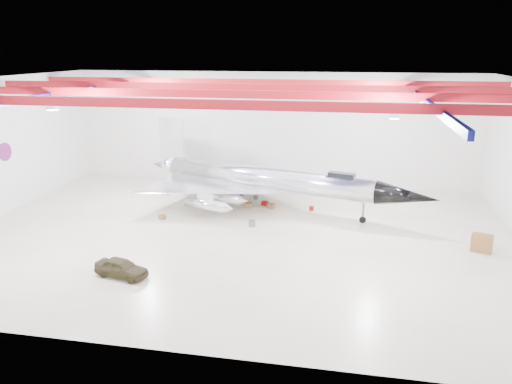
# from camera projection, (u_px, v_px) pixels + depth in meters

# --- Properties ---
(floor) EXTENTS (40.00, 40.00, 0.00)m
(floor) POSITION_uv_depth(u_px,v_px,m) (238.00, 234.00, 36.61)
(floor) COLOR #C0B299
(floor) RESTS_ON ground
(wall_back) EXTENTS (40.00, 0.00, 40.00)m
(wall_back) POSITION_uv_depth(u_px,v_px,m) (271.00, 129.00, 49.25)
(wall_back) COLOR silver
(wall_back) RESTS_ON floor
(ceiling) EXTENTS (40.00, 40.00, 0.00)m
(ceiling) POSITION_uv_depth(u_px,v_px,m) (236.00, 81.00, 33.57)
(ceiling) COLOR #0A0F38
(ceiling) RESTS_ON wall_back
(ceiling_structure) EXTENTS (39.50, 29.50, 1.08)m
(ceiling_structure) POSITION_uv_depth(u_px,v_px,m) (236.00, 91.00, 33.76)
(ceiling_structure) COLOR maroon
(ceiling_structure) RESTS_ON ceiling
(wall_roundel) EXTENTS (0.10, 1.50, 1.50)m
(wall_roundel) POSITION_uv_depth(u_px,v_px,m) (5.00, 152.00, 40.74)
(wall_roundel) COLOR #B21414
(wall_roundel) RESTS_ON wall_left
(jet_aircraft) EXTENTS (25.55, 18.59, 7.14)m
(jet_aircraft) POSITION_uv_depth(u_px,v_px,m) (266.00, 181.00, 42.10)
(jet_aircraft) COLOR silver
(jet_aircraft) RESTS_ON floor
(jeep) EXTENTS (3.54, 2.03, 1.13)m
(jeep) POSITION_uv_depth(u_px,v_px,m) (121.00, 268.00, 29.64)
(jeep) COLOR #37301B
(jeep) RESTS_ON floor
(desk) EXTENTS (1.48, 1.08, 1.23)m
(desk) POSITION_uv_depth(u_px,v_px,m) (482.00, 243.00, 33.28)
(desk) COLOR brown
(desk) RESTS_ON floor
(crate_ply) EXTENTS (0.65, 0.60, 0.37)m
(crate_ply) POSITION_uv_depth(u_px,v_px,m) (162.00, 217.00, 39.77)
(crate_ply) COLOR olive
(crate_ply) RESTS_ON floor
(toolbox_red) EXTENTS (0.63, 0.58, 0.36)m
(toolbox_red) POSITION_uv_depth(u_px,v_px,m) (265.00, 203.00, 43.38)
(toolbox_red) COLOR maroon
(toolbox_red) RESTS_ON floor
(engine_drum) EXTENTS (0.56, 0.56, 0.46)m
(engine_drum) POSITION_uv_depth(u_px,v_px,m) (252.00, 223.00, 38.18)
(engine_drum) COLOR #59595B
(engine_drum) RESTS_ON floor
(parts_bin) EXTENTS (0.68, 0.62, 0.39)m
(parts_bin) POSITION_uv_depth(u_px,v_px,m) (271.00, 206.00, 42.57)
(parts_bin) COLOR olive
(parts_bin) RESTS_ON floor
(crate_small) EXTENTS (0.41, 0.37, 0.24)m
(crate_small) POSITION_uv_depth(u_px,v_px,m) (167.00, 193.00, 46.59)
(crate_small) COLOR #59595B
(crate_small) RESTS_ON floor
(tool_chest) EXTENTS (0.43, 0.43, 0.36)m
(tool_chest) POSITION_uv_depth(u_px,v_px,m) (312.00, 208.00, 41.99)
(tool_chest) COLOR maroon
(tool_chest) RESTS_ON floor
(oil_barrel) EXTENTS (0.68, 0.59, 0.42)m
(oil_barrel) POSITION_uv_depth(u_px,v_px,m) (248.00, 205.00, 42.75)
(oil_barrel) COLOR olive
(oil_barrel) RESTS_ON floor
(spares_box) EXTENTS (0.47, 0.47, 0.38)m
(spares_box) POSITION_uv_depth(u_px,v_px,m) (256.00, 197.00, 45.10)
(spares_box) COLOR #59595B
(spares_box) RESTS_ON floor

